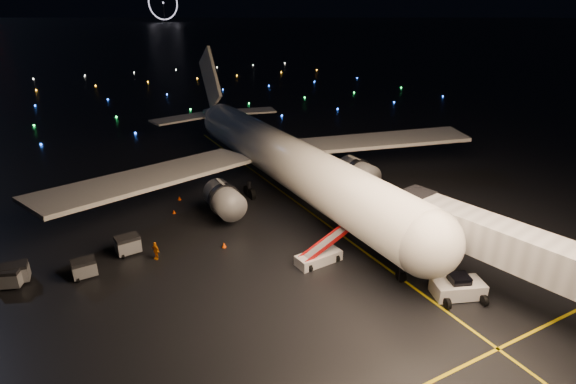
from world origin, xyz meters
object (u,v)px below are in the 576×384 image
at_px(baggage_cart_0, 128,245).
at_px(baggage_cart_1, 84,268).
at_px(baggage_cart_3, 9,278).
at_px(pushback_tug, 458,286).
at_px(airliner, 272,127).
at_px(belt_loader, 319,248).
at_px(baggage_cart_2, 16,273).
at_px(crew_c, 156,251).

relative_size(baggage_cart_0, baggage_cart_1, 1.10).
distance_m(baggage_cart_0, baggage_cart_3, 10.09).
distance_m(pushback_tug, baggage_cart_3, 38.09).
xyz_separation_m(airliner, pushback_tug, (2.67, -29.09, -7.24)).
bearing_deg(baggage_cart_1, airliner, 21.45).
bearing_deg(baggage_cart_1, baggage_cart_0, 26.48).
distance_m(belt_loader, baggage_cart_1, 21.18).
distance_m(belt_loader, baggage_cart_2, 26.86).
bearing_deg(crew_c, baggage_cart_0, -163.39).
distance_m(airliner, baggage_cart_1, 27.87).
xyz_separation_m(belt_loader, baggage_cart_3, (-25.52, 9.19, -0.71)).
bearing_deg(crew_c, belt_loader, 33.37).
bearing_deg(pushback_tug, baggage_cart_1, 167.49).
xyz_separation_m(belt_loader, baggage_cart_2, (-25.03, 9.72, -0.68)).
relative_size(pushback_tug, crew_c, 2.28).
bearing_deg(baggage_cart_1, crew_c, -2.51).
height_order(pushback_tug, baggage_cart_3, pushback_tug).
bearing_deg(baggage_cart_1, baggage_cart_3, 163.43).
xyz_separation_m(crew_c, baggage_cart_0, (-2.12, 2.31, 0.03)).
bearing_deg(pushback_tug, airliner, 116.07).
relative_size(airliner, belt_loader, 8.94).
relative_size(crew_c, baggage_cart_1, 0.91).
bearing_deg(baggage_cart_0, airliner, 17.30).
bearing_deg(crew_c, airliner, 95.74).
bearing_deg(airliner, baggage_cart_0, -156.35).
xyz_separation_m(belt_loader, crew_c, (-13.36, 7.91, -0.67)).
bearing_deg(baggage_cart_2, baggage_cart_0, 7.80).
bearing_deg(baggage_cart_0, crew_c, -53.81).
distance_m(baggage_cart_1, baggage_cart_3, 6.01).
bearing_deg(baggage_cart_3, crew_c, 15.29).
relative_size(pushback_tug, baggage_cart_0, 1.88).
distance_m(pushback_tug, baggage_cart_2, 37.95).
distance_m(belt_loader, baggage_cart_0, 18.56).
bearing_deg(crew_c, baggage_cart_3, -122.00).
height_order(belt_loader, baggage_cart_3, belt_loader).
xyz_separation_m(baggage_cart_1, baggage_cart_2, (-5.36, 1.90, 0.04)).
xyz_separation_m(airliner, belt_loader, (-4.73, -19.10, -6.65)).
height_order(belt_loader, baggage_cart_0, belt_loader).
distance_m(pushback_tug, crew_c, 27.41).
height_order(crew_c, baggage_cart_2, crew_c).
height_order(airliner, baggage_cart_1, airliner).
distance_m(crew_c, baggage_cart_3, 12.22).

